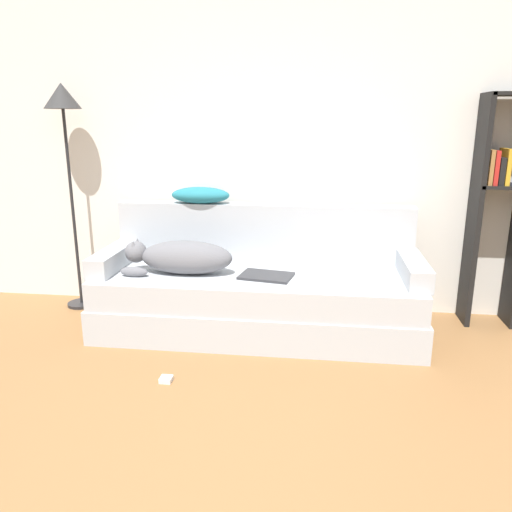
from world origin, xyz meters
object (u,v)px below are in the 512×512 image
object	(u,v)px
dog	(181,257)
floor_lamp	(64,120)
laptop	(266,276)
power_adapter	(166,379)
bookshelf	(498,200)
couch	(258,302)
throw_pillow	(200,195)

from	to	relation	value
dog	floor_lamp	world-z (taller)	floor_lamp
laptop	floor_lamp	bearing A→B (deg)	175.98
power_adapter	laptop	bearing A→B (deg)	54.66
laptop	bookshelf	size ratio (longest dim) A/B	0.23
couch	laptop	size ratio (longest dim) A/B	5.83
couch	throw_pillow	bearing A→B (deg)	145.24
laptop	throw_pillow	distance (m)	0.85
couch	laptop	xyz separation A→B (m)	(0.07, -0.09, 0.23)
couch	power_adapter	xyz separation A→B (m)	(-0.44, -0.81, -0.20)
dog	power_adapter	world-z (taller)	dog
bookshelf	power_adapter	bearing A→B (deg)	-150.85
throw_pillow	floor_lamp	bearing A→B (deg)	-179.29
laptop	floor_lamp	size ratio (longest dim) A/B	0.22
power_adapter	dog	bearing A→B (deg)	97.23
laptop	floor_lamp	distance (m)	1.93
couch	laptop	world-z (taller)	laptop
bookshelf	floor_lamp	size ratio (longest dim) A/B	0.95
dog	laptop	bearing A→B (deg)	-1.14
dog	bookshelf	distance (m)	2.29
dog	throw_pillow	size ratio (longest dim) A/B	1.73
dog	throw_pillow	world-z (taller)	throw_pillow
dog	laptop	world-z (taller)	dog
dog	bookshelf	bearing A→B (deg)	11.53
laptop	dog	bearing A→B (deg)	-170.65
dog	floor_lamp	xyz separation A→B (m)	(-0.97, 0.40, 0.93)
bookshelf	floor_lamp	distance (m)	3.23
floor_lamp	power_adapter	world-z (taller)	floor_lamp
floor_lamp	couch	bearing A→B (deg)	-11.98
couch	dog	bearing A→B (deg)	-171.83
laptop	couch	bearing A→B (deg)	139.00
couch	bookshelf	xyz separation A→B (m)	(1.68, 0.37, 0.71)
bookshelf	laptop	bearing A→B (deg)	-163.95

